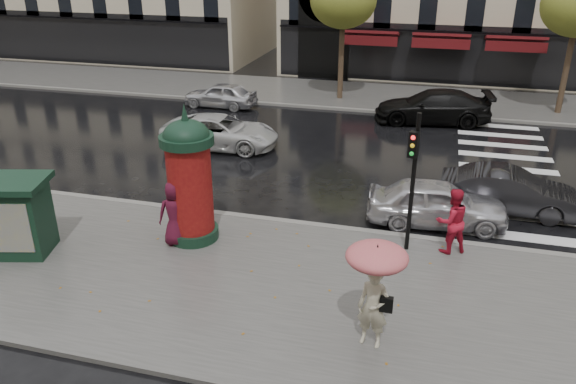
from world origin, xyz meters
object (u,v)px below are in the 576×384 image
(woman_umbrella, at_px, (375,279))
(car_silver, at_px, (437,203))
(traffic_light, at_px, (413,171))
(newsstand, at_px, (17,215))
(man_burgundy, at_px, (175,213))
(morris_column, at_px, (189,177))
(woman_red, at_px, (452,221))
(car_darkgrey, at_px, (509,191))
(car_black, at_px, (433,107))
(car_white, at_px, (220,132))
(car_far_silver, at_px, (220,95))

(woman_umbrella, xyz_separation_m, car_silver, (1.15, 6.23, -1.00))
(traffic_light, height_order, newsstand, traffic_light)
(man_burgundy, distance_m, car_silver, 7.72)
(man_burgundy, relative_size, morris_column, 0.48)
(car_silver, bearing_deg, newsstand, 108.09)
(woman_red, bearing_deg, car_darkgrey, -145.33)
(traffic_light, height_order, car_black, traffic_light)
(woman_red, bearing_deg, man_burgundy, -15.39)
(woman_red, xyz_separation_m, man_burgundy, (-7.35, -1.53, 0.02))
(man_burgundy, xyz_separation_m, newsstand, (-3.86, -1.50, 0.15))
(car_white, xyz_separation_m, car_black, (8.39, 5.90, 0.10))
(woman_red, distance_m, car_darkgrey, 3.75)
(woman_red, distance_m, car_white, 11.44)
(woman_umbrella, bearing_deg, car_silver, 79.54)
(newsstand, distance_m, car_far_silver, 15.59)
(morris_column, distance_m, car_far_silver, 14.42)
(car_white, relative_size, car_far_silver, 1.28)
(car_darkgrey, xyz_separation_m, car_black, (-2.64, 9.31, 0.08))
(car_black, bearing_deg, car_white, -62.63)
(car_darkgrey, xyz_separation_m, car_white, (-11.02, 3.41, -0.03))
(car_darkgrey, distance_m, car_white, 11.54)
(woman_red, height_order, traffic_light, traffic_light)
(car_silver, distance_m, car_black, 10.81)
(car_darkgrey, bearing_deg, car_silver, 127.51)
(newsstand, xyz_separation_m, car_black, (10.34, 15.63, -0.43))
(car_darkgrey, bearing_deg, traffic_light, 143.49)
(car_silver, xyz_separation_m, car_black, (-0.48, 10.80, 0.07))
(woman_red, relative_size, man_burgundy, 0.98)
(man_burgundy, height_order, newsstand, newsstand)
(traffic_light, bearing_deg, newsstand, -164.53)
(car_far_silver, bearing_deg, newsstand, 3.69)
(newsstand, height_order, car_darkgrey, newsstand)
(woman_red, xyz_separation_m, traffic_light, (-1.14, -0.24, 1.42))
(car_black, distance_m, car_far_silver, 10.68)
(car_black, relative_size, car_far_silver, 1.41)
(man_burgundy, bearing_deg, car_far_silver, -102.89)
(car_white, bearing_deg, car_darkgrey, -109.29)
(woman_red, distance_m, newsstand, 11.62)
(woman_umbrella, bearing_deg, woman_red, 70.78)
(newsstand, xyz_separation_m, car_far_silver, (-0.34, 15.57, -0.57))
(woman_umbrella, height_order, newsstand, woman_umbrella)
(car_silver, xyz_separation_m, car_far_silver, (-11.15, 10.74, -0.07))
(car_silver, xyz_separation_m, car_darkgrey, (2.16, 1.49, -0.01))
(woman_umbrella, height_order, car_far_silver, woman_umbrella)
(woman_red, height_order, car_far_silver, woman_red)
(morris_column, bearing_deg, woman_red, 8.81)
(car_white, bearing_deg, car_far_silver, 19.24)
(car_darkgrey, bearing_deg, morris_column, 119.31)
(woman_red, height_order, car_darkgrey, woman_red)
(woman_red, distance_m, car_far_silver, 17.05)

